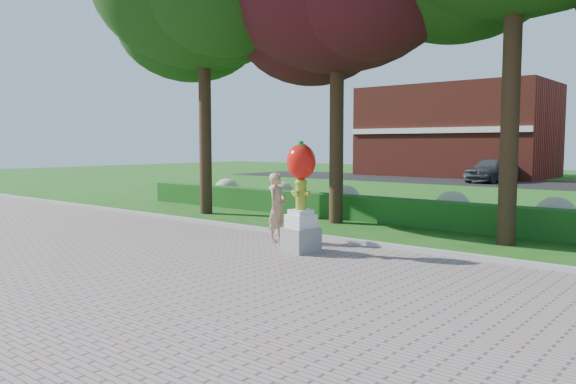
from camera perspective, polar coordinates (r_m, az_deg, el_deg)
The scene contains 10 objects.
ground at distance 12.12m, azimuth -3.62°, elevation -7.02°, with size 100.00×100.00×0.00m, color #185314.
walkway at distance 9.68m, azimuth -20.35°, elevation -10.26°, with size 40.00×14.00×0.04m, color gray.
curb at distance 14.39m, azimuth 4.61°, elevation -4.82°, with size 40.00×0.18×0.15m, color #ADADA5.
lawn_hedge at distance 17.74m, azimuth 12.06°, elevation -2.01°, with size 24.00×0.70×0.80m, color #174714.
hydrangea_row at distance 18.37m, azimuth 15.10°, elevation -1.37°, with size 20.10×1.10×0.99m.
street at distance 37.60m, azimuth 27.06°, elevation 0.56°, with size 50.00×8.00×0.02m, color black.
building_left at distance 46.33m, azimuth 16.68°, elevation 5.92°, with size 14.00×8.00×7.00m, color maroon.
hydrant_sculpture at distance 12.74m, azimuth 1.32°, elevation -0.17°, with size 0.81×0.81×2.52m.
woman at distance 14.14m, azimuth -1.09°, elevation -1.56°, with size 0.64×0.42×1.74m, color tan.
parked_car at distance 38.94m, azimuth 20.01°, elevation 2.15°, with size 1.93×4.81×1.64m, color #3D4045.
Camera 1 is at (8.13, -8.63, 2.50)m, focal length 35.00 mm.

